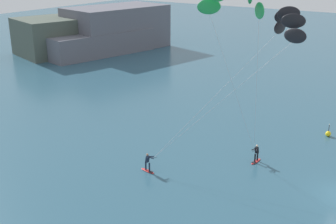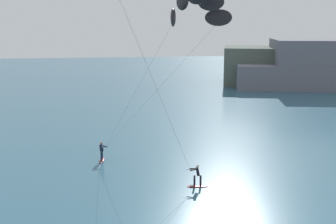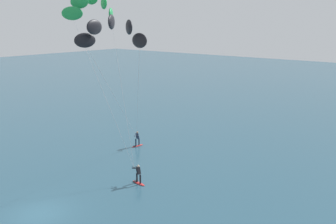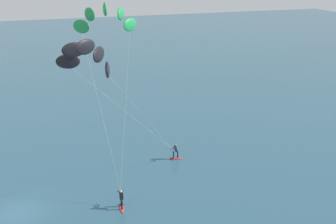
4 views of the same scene
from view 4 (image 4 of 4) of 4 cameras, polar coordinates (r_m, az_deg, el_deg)
The scene contains 3 objects.
ground_plane at distance 35.14m, azimuth -20.88°, elevation -13.42°, with size 240.00×240.00×0.00m, color #2D566B.
kitesurfer_nearshore at distance 29.44m, azimuth -10.90°, elevation 7.02°, with size 9.16×11.83×13.87m.
kitesurfer_mid_water at distance 33.67m, azimuth -8.82°, elevation 12.13°, with size 7.24×5.43×15.85m.
Camera 4 is at (29.48, 3.13, 18.87)m, focal length 42.67 mm.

